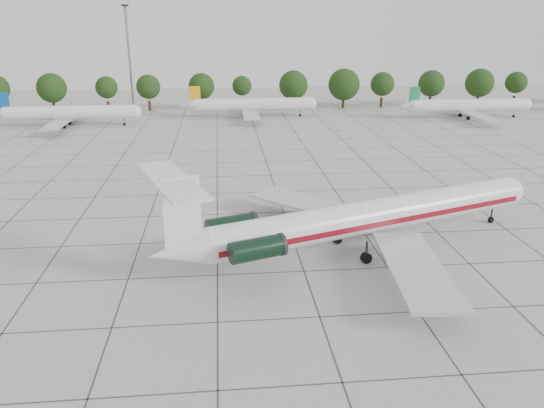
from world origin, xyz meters
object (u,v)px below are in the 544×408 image
(bg_airliner_d, at_px, (469,106))
(main_airliner, at_px, (358,218))
(floodlight_mast, at_px, (129,51))
(bg_airliner_b, at_px, (69,113))
(bg_airliner_c, at_px, (252,105))

(bg_airliner_d, bearing_deg, main_airliner, -122.06)
(main_airliner, xyz_separation_m, floodlight_mast, (-35.91, 96.08, 10.74))
(bg_airliner_b, xyz_separation_m, bg_airliner_c, (39.94, 7.42, 0.00))
(bg_airliner_b, relative_size, bg_airliner_d, 1.00)
(main_airliner, relative_size, bg_airliner_b, 1.47)
(bg_airliner_d, bearing_deg, bg_airliner_b, -179.25)
(main_airliner, xyz_separation_m, bg_airliner_d, (44.58, 71.17, -0.63))
(bg_airliner_c, height_order, floodlight_mast, floodlight_mast)
(main_airliner, distance_m, bg_airliner_c, 77.60)
(main_airliner, bearing_deg, bg_airliner_b, 103.24)
(bg_airliner_d, bearing_deg, bg_airliner_c, 172.91)
(main_airliner, relative_size, floodlight_mast, 1.63)
(bg_airliner_b, bearing_deg, main_airliner, -56.99)
(bg_airliner_c, distance_m, bg_airliner_d, 50.50)
(bg_airliner_b, height_order, bg_airliner_d, same)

